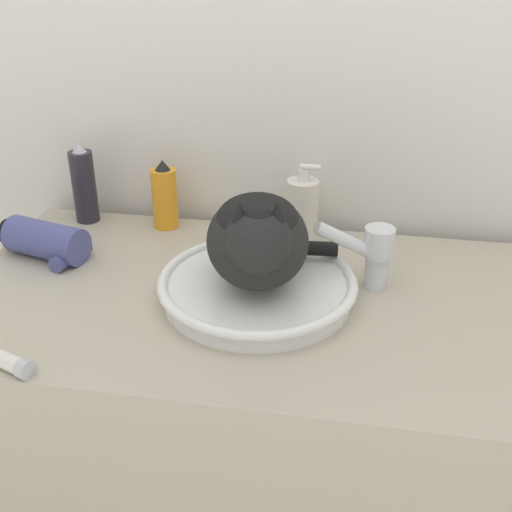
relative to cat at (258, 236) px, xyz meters
The scene contains 9 objects.
wall_back 0.45m from the cat, 89.06° to the left, with size 8.00×0.05×2.40m.
vanity_counter 0.54m from the cat, 72.97° to the left, with size 1.15×0.62×0.82m.
sink_basin 0.11m from the cat, 104.79° to the left, with size 0.36×0.36×0.05m.
cat is the anchor object (origin of this frame).
faucet 0.22m from the cat, 24.90° to the left, with size 0.15×0.08×0.14m.
hairspray_can_black 0.53m from the cat, 147.74° to the left, with size 0.05×0.05×0.19m.
spray_bottle_trigger 0.39m from the cat, 132.63° to the left, with size 0.06×0.06×0.16m.
soap_pump_bottle 0.29m from the cat, 80.72° to the left, with size 0.07×0.07×0.17m.
hair_dryer 0.47m from the cat, 168.04° to the left, with size 0.20×0.12×0.08m.
Camera 1 is at (0.17, -0.69, 1.44)m, focal length 45.00 mm.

